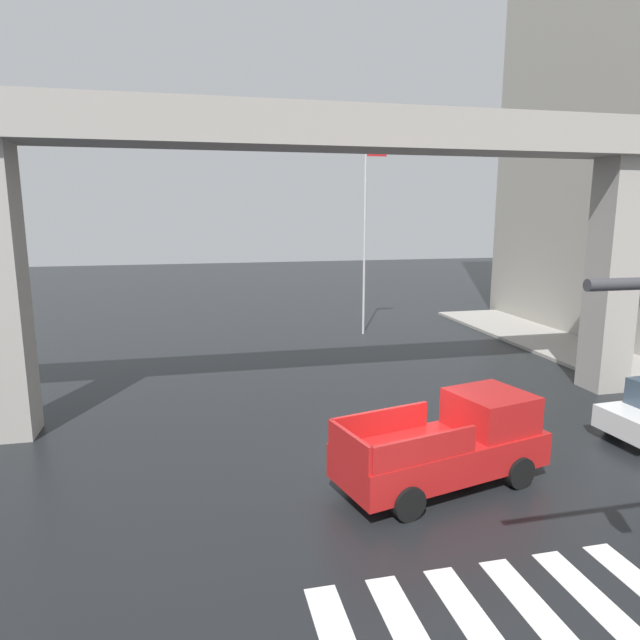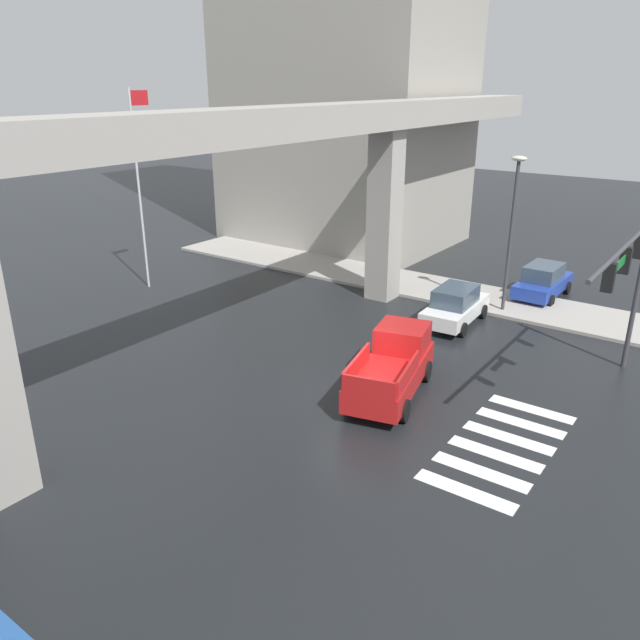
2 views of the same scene
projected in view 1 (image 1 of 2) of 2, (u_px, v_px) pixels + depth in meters
ground_plane at (390, 470)px, 14.13m from camera, size 120.00×120.00×0.00m
crosswalk_stripes at (506, 618)px, 8.97m from camera, size 6.05×2.80×0.01m
elevated_overpass at (344, 159)px, 17.01m from camera, size 50.10×2.05×9.43m
pickup_truck at (452, 444)px, 13.30m from camera, size 5.40×3.05×2.08m
flagpole at (367, 224)px, 28.87m from camera, size 1.16×0.12×10.00m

